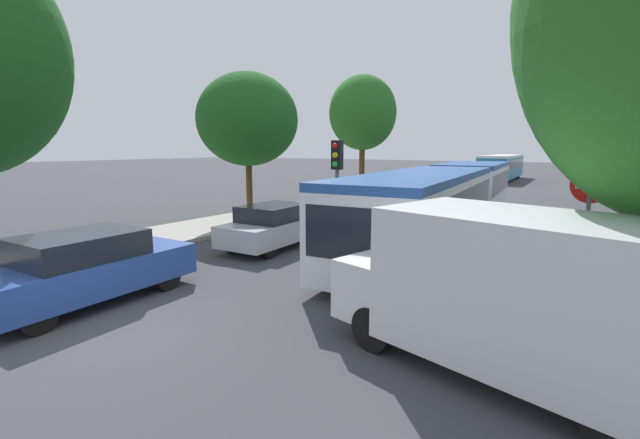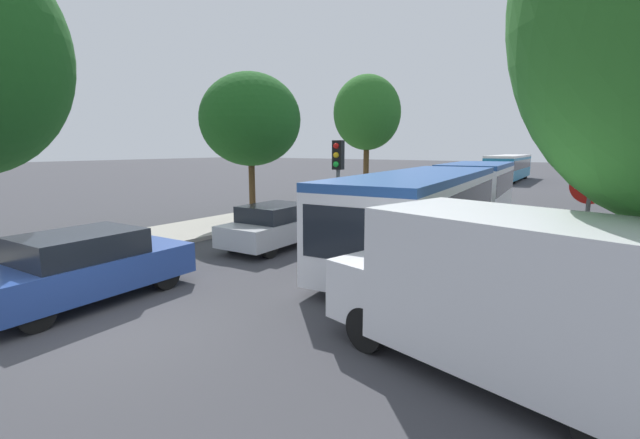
% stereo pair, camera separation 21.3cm
% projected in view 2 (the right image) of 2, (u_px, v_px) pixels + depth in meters
% --- Properties ---
extents(ground_plane, '(200.00, 200.00, 0.00)m').
position_uv_depth(ground_plane, '(115.00, 334.00, 7.40)').
color(ground_plane, '#3D3D42').
extents(kerb_strip_left, '(3.20, 50.81, 0.14)m').
position_uv_depth(kerb_strip_left, '(366.00, 197.00, 27.43)').
color(kerb_strip_left, '#9E998E').
rests_on(kerb_strip_left, ground).
extents(articulated_bus, '(4.01, 16.81, 2.47)m').
position_uv_depth(articulated_bus, '(450.00, 197.00, 15.31)').
color(articulated_bus, silver).
rests_on(articulated_bus, ground).
extents(city_bus_rear, '(2.97, 11.49, 2.45)m').
position_uv_depth(city_bus_rear, '(509.00, 166.00, 41.24)').
color(city_bus_rear, teal).
rests_on(city_bus_rear, ground).
extents(queued_car_blue, '(1.98, 4.32, 1.47)m').
position_uv_depth(queued_car_blue, '(85.00, 266.00, 8.86)').
color(queued_car_blue, '#284799').
rests_on(queued_car_blue, ground).
extents(queued_car_silver, '(1.86, 4.06, 1.39)m').
position_uv_depth(queued_car_silver, '(276.00, 225.00, 13.76)').
color(queued_car_silver, '#B7BABF').
rests_on(queued_car_silver, ground).
extents(queued_car_navy, '(1.81, 3.95, 1.35)m').
position_uv_depth(queued_car_navy, '(369.00, 206.00, 18.56)').
color(queued_car_navy, navy).
rests_on(queued_car_navy, ground).
extents(queued_car_green, '(2.01, 4.38, 1.49)m').
position_uv_depth(queued_car_green, '(428.00, 192.00, 23.50)').
color(queued_car_green, '#236638').
rests_on(queued_car_green, ground).
extents(queued_car_red, '(1.83, 3.99, 1.36)m').
position_uv_depth(queued_car_red, '(459.00, 185.00, 28.45)').
color(queued_car_red, '#B21E19').
rests_on(queued_car_red, ground).
extents(white_van, '(5.32, 3.06, 2.31)m').
position_uv_depth(white_van, '(513.00, 293.00, 5.77)').
color(white_van, silver).
rests_on(white_van, ground).
extents(traffic_light, '(0.34, 0.37, 3.40)m').
position_uv_depth(traffic_light, '(338.00, 170.00, 13.33)').
color(traffic_light, '#56595E').
rests_on(traffic_light, ground).
extents(no_entry_sign, '(0.70, 0.08, 2.82)m').
position_uv_depth(no_entry_sign, '(587.00, 217.00, 8.15)').
color(no_entry_sign, '#56595E').
rests_on(no_entry_sign, ground).
extents(direction_sign_post, '(0.17, 1.40, 3.60)m').
position_uv_depth(direction_sign_post, '(628.00, 174.00, 10.33)').
color(direction_sign_post, '#56595E').
rests_on(direction_sign_post, ground).
extents(tree_left_mid, '(4.05, 4.05, 6.15)m').
position_uv_depth(tree_left_mid, '(250.00, 120.00, 17.21)').
color(tree_left_mid, '#51381E').
rests_on(tree_left_mid, ground).
extents(tree_left_far, '(3.88, 3.88, 7.30)m').
position_uv_depth(tree_left_far, '(367.00, 115.00, 24.63)').
color(tree_left_far, '#51381E').
rests_on(tree_left_far, ground).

